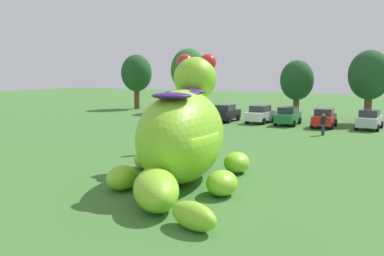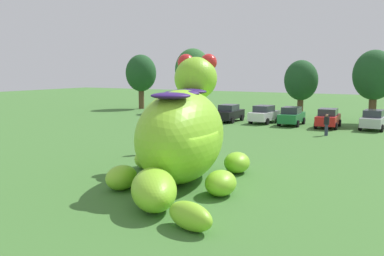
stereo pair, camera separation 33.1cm
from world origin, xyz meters
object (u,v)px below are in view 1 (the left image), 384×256
object	(u,v)px
car_green	(288,116)
car_white	(261,114)
car_black	(226,113)
car_blue	(192,112)
giant_inflatable_creature	(182,134)
spectator_mid_field	(144,141)
spectator_by_cars	(323,125)
car_red	(324,118)
car_silver	(369,119)

from	to	relation	value
car_green	car_white	bearing A→B (deg)	173.06
car_black	car_green	bearing A→B (deg)	2.81
car_blue	car_black	bearing A→B (deg)	6.46
giant_inflatable_creature	spectator_mid_field	size ratio (longest dim) A/B	6.29
car_blue	car_white	xyz separation A→B (m)	(7.04, 1.06, 0.00)
car_black	spectator_mid_field	world-z (taller)	car_black
car_blue	car_white	bearing A→B (deg)	8.54
car_black	spectator_by_cars	world-z (taller)	car_black
car_green	spectator_mid_field	bearing A→B (deg)	-101.36
car_red	spectator_by_cars	world-z (taller)	car_red
car_white	car_green	distance (m)	2.84
car_red	spectator_by_cars	size ratio (longest dim) A/B	2.46
car_blue	spectator_mid_field	world-z (taller)	car_blue
car_green	car_silver	size ratio (longest dim) A/B	1.01
car_black	car_white	bearing A→B (deg)	10.70
car_black	car_silver	distance (m)	13.37
giant_inflatable_creature	car_green	size ratio (longest dim) A/B	2.57
car_blue	car_silver	world-z (taller)	same
car_blue	spectator_mid_field	distance (m)	18.67
car_blue	car_red	bearing A→B (deg)	2.51
car_blue	car_black	distance (m)	3.63
car_silver	spectator_mid_field	bearing A→B (deg)	-119.80
car_white	car_black	bearing A→B (deg)	-169.30
spectator_by_cars	giant_inflatable_creature	bearing A→B (deg)	-98.85
giant_inflatable_creature	car_white	distance (m)	23.53
car_blue	car_green	bearing A→B (deg)	4.15
car_blue	spectator_by_cars	size ratio (longest dim) A/B	2.43
giant_inflatable_creature	spectator_by_cars	world-z (taller)	giant_inflatable_creature
car_green	car_red	bearing A→B (deg)	-2.31
car_white	car_red	xyz separation A→B (m)	(6.18, -0.48, 0.00)
giant_inflatable_creature	spectator_mid_field	distance (m)	6.98
spectator_mid_field	car_red	bearing A→B (deg)	68.84
car_green	spectator_by_cars	size ratio (longest dim) A/B	2.45
giant_inflatable_creature	car_green	xyz separation A→B (m)	(-1.56, 22.74, -1.34)
car_green	car_silver	xyz separation A→B (m)	(7.09, 0.48, 0.00)
giant_inflatable_creature	car_silver	xyz separation A→B (m)	(5.53, 23.22, -1.34)
car_green	spectator_by_cars	distance (m)	6.65
car_blue	spectator_mid_field	xyz separation A→B (m)	(6.18, -17.62, -0.01)
car_white	car_green	xyz separation A→B (m)	(2.81, -0.34, 0.00)
car_green	spectator_by_cars	xyz separation A→B (m)	(4.31, -5.06, -0.01)
car_black	car_white	xyz separation A→B (m)	(3.44, 0.65, 0.00)
car_silver	spectator_mid_field	xyz separation A→B (m)	(-10.77, -18.81, -0.01)
giant_inflatable_creature	car_silver	world-z (taller)	giant_inflatable_creature
car_red	car_silver	size ratio (longest dim) A/B	1.02
car_black	spectator_mid_field	distance (m)	18.21
car_blue	spectator_by_cars	bearing A→B (deg)	-17.05
car_blue	spectator_by_cars	xyz separation A→B (m)	(14.17, -4.35, -0.01)
car_blue	car_silver	bearing A→B (deg)	4.03
giant_inflatable_creature	car_white	size ratio (longest dim) A/B	2.57
giant_inflatable_creature	car_silver	distance (m)	23.91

